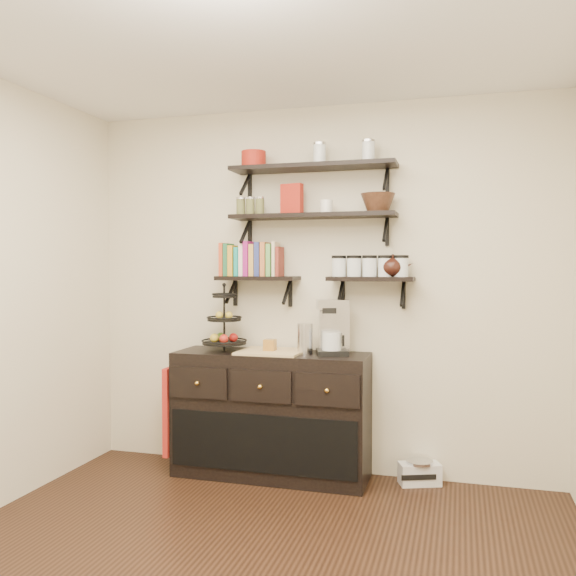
{
  "coord_description": "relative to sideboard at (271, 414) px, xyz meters",
  "views": [
    {
      "loc": [
        1.03,
        -2.66,
        1.52
      ],
      "look_at": [
        -0.05,
        1.15,
        1.38
      ],
      "focal_mm": 38.0,
      "sensor_mm": 36.0,
      "label": 1
    }
  ],
  "objects": [
    {
      "name": "ramekins",
      "position": [
        0.38,
        0.1,
        1.5
      ],
      "size": [
        0.09,
        0.09,
        0.1
      ],
      "primitive_type": "cylinder",
      "color": "white",
      "rests_on": "shelf_mid"
    },
    {
      "name": "shelf_low_right",
      "position": [
        0.7,
        0.12,
        0.98
      ],
      "size": [
        0.6,
        0.25,
        0.23
      ],
      "color": "black",
      "rests_on": "back_wall"
    },
    {
      "name": "sideboard",
      "position": [
        0.0,
        0.0,
        0.0
      ],
      "size": [
        1.4,
        0.5,
        0.92
      ],
      "color": "black",
      "rests_on": "floor"
    },
    {
      "name": "fruit_stand",
      "position": [
        -0.36,
        0.0,
        0.61
      ],
      "size": [
        0.32,
        0.32,
        0.48
      ],
      "rotation": [
        0.0,
        0.0,
        0.17
      ],
      "color": "black",
      "rests_on": "sideboard"
    },
    {
      "name": "recipe_box",
      "position": [
        0.13,
        0.1,
        1.56
      ],
      "size": [
        0.17,
        0.09,
        0.22
      ],
      "primitive_type": "cube",
      "rotation": [
        0.0,
        0.0,
        -0.19
      ],
      "color": "#9D1E12",
      "rests_on": "shelf_mid"
    },
    {
      "name": "back_wall",
      "position": [
        0.28,
        0.24,
        0.9
      ],
      "size": [
        3.5,
        0.02,
        2.7
      ],
      "primitive_type": "cube",
      "color": "beige",
      "rests_on": "ground"
    },
    {
      "name": "shelf_low_left",
      "position": [
        -0.14,
        0.12,
        0.98
      ],
      "size": [
        0.6,
        0.25,
        0.23
      ],
      "color": "black",
      "rests_on": "back_wall"
    },
    {
      "name": "ceiling",
      "position": [
        0.28,
        -1.51,
        2.25
      ],
      "size": [
        3.5,
        3.5,
        0.02
      ],
      "primitive_type": "cube",
      "color": "white",
      "rests_on": "back_wall"
    },
    {
      "name": "candle",
      "position": [
        -0.01,
        0.0,
        0.5
      ],
      "size": [
        0.08,
        0.08,
        0.08
      ],
      "primitive_type": "cube",
      "color": "#9A6523",
      "rests_on": "sideboard"
    },
    {
      "name": "cookbooks",
      "position": [
        -0.19,
        0.12,
        1.11
      ],
      "size": [
        0.43,
        0.15,
        0.26
      ],
      "color": "#CE4823",
      "rests_on": "shelf_low_left"
    },
    {
      "name": "walnut_bowl",
      "position": [
        0.75,
        0.1,
        1.51
      ],
      "size": [
        0.24,
        0.24,
        0.13
      ],
      "primitive_type": null,
      "color": "black",
      "rests_on": "shelf_mid"
    },
    {
      "name": "apron",
      "position": [
        -0.73,
        -0.1,
        0.01
      ],
      "size": [
        0.04,
        0.28,
        0.65
      ],
      "primitive_type": "cube",
      "color": "#9A2810",
      "rests_on": "sideboard"
    },
    {
      "name": "red_pot",
      "position": [
        -0.17,
        0.1,
        1.86
      ],
      "size": [
        0.18,
        0.18,
        0.12
      ],
      "primitive_type": "cylinder",
      "color": "#9D1E12",
      "rests_on": "shelf_top"
    },
    {
      "name": "glass_canisters",
      "position": [
        0.69,
        0.12,
        1.06
      ],
      "size": [
        0.54,
        0.1,
        0.13
      ],
      "color": "silver",
      "rests_on": "shelf_low_right"
    },
    {
      "name": "shelf_mid",
      "position": [
        0.28,
        0.1,
        1.43
      ],
      "size": [
        1.2,
        0.27,
        0.23
      ],
      "color": "black",
      "rests_on": "back_wall"
    },
    {
      "name": "thermal_carafe",
      "position": [
        0.26,
        -0.02,
        0.56
      ],
      "size": [
        0.11,
        0.11,
        0.22
      ],
      "primitive_type": "cylinder",
      "color": "silver",
      "rests_on": "sideboard"
    },
    {
      "name": "teapot",
      "position": [
        0.85,
        0.12,
        1.08
      ],
      "size": [
        0.23,
        0.18,
        0.16
      ],
      "primitive_type": null,
      "rotation": [
        0.0,
        0.0,
        0.11
      ],
      "color": "black",
      "rests_on": "shelf_low_right"
    },
    {
      "name": "coffee_maker",
      "position": [
        0.45,
        0.03,
        0.63
      ],
      "size": [
        0.26,
        0.26,
        0.39
      ],
      "rotation": [
        0.0,
        0.0,
        0.32
      ],
      "color": "black",
      "rests_on": "sideboard"
    },
    {
      "name": "radio",
      "position": [
        1.05,
        0.12,
        -0.37
      ],
      "size": [
        0.31,
        0.24,
        0.17
      ],
      "rotation": [
        0.0,
        0.0,
        0.37
      ],
      "color": "silver",
      "rests_on": "floor"
    },
    {
      "name": "shelf_top",
      "position": [
        0.28,
        0.1,
        1.78
      ],
      "size": [
        1.2,
        0.27,
        0.23
      ],
      "color": "black",
      "rests_on": "back_wall"
    }
  ]
}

